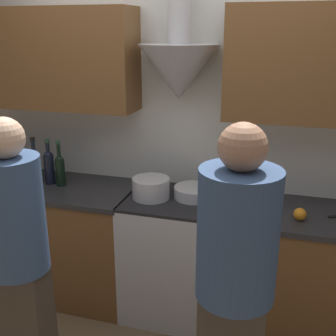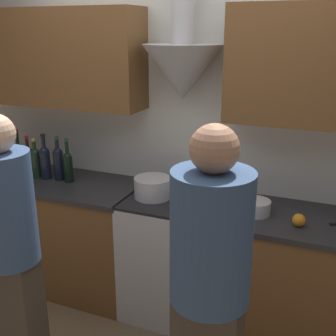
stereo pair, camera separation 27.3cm
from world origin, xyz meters
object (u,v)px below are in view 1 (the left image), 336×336
(wine_bottle_6, at_px, (35,165))
(mixing_bowl, at_px, (194,192))
(stove_range, at_px, (172,255))
(wine_bottle_4, at_px, (17,164))
(person_foreground_left, at_px, (19,259))
(person_foreground_right, at_px, (234,293))
(stock_pot, at_px, (151,188))
(wine_bottle_5, at_px, (24,165))
(wine_bottle_8, at_px, (60,169))
(wine_bottle_7, at_px, (49,166))
(orange_fruit, at_px, (300,214))
(wine_bottle_3, at_px, (6,161))
(saucepan, at_px, (256,203))

(wine_bottle_6, xyz_separation_m, mixing_bowl, (1.21, 0.05, -0.11))
(stove_range, height_order, wine_bottle_4, wine_bottle_4)
(person_foreground_left, height_order, person_foreground_right, person_foreground_right)
(wine_bottle_4, relative_size, stock_pot, 1.24)
(wine_bottle_5, distance_m, wine_bottle_8, 0.30)
(wine_bottle_7, distance_m, person_foreground_left, 1.13)
(wine_bottle_4, bearing_deg, wine_bottle_6, -6.39)
(wine_bottle_7, bearing_deg, wine_bottle_6, -169.57)
(wine_bottle_7, relative_size, person_foreground_left, 0.21)
(stove_range, distance_m, stock_pot, 0.53)
(mixing_bowl, height_order, person_foreground_left, person_foreground_left)
(wine_bottle_6, bearing_deg, orange_fruit, -3.49)
(wine_bottle_4, xyz_separation_m, wine_bottle_5, (0.08, -0.02, -0.00))
(wine_bottle_4, distance_m, person_foreground_left, 1.27)
(wine_bottle_4, height_order, wine_bottle_8, wine_bottle_8)
(wine_bottle_4, bearing_deg, wine_bottle_3, 178.93)
(wine_bottle_5, distance_m, mixing_bowl, 1.31)
(wine_bottle_4, relative_size, person_foreground_right, 0.19)
(wine_bottle_4, bearing_deg, wine_bottle_5, -13.23)
(wine_bottle_6, relative_size, orange_fruit, 4.57)
(wine_bottle_3, xyz_separation_m, saucepan, (1.91, -0.06, -0.10))
(stove_range, bearing_deg, wine_bottle_5, -179.79)
(person_foreground_right, bearing_deg, saucepan, 90.06)
(mixing_bowl, bearing_deg, wine_bottle_7, -178.31)
(saucepan, bearing_deg, person_foreground_left, -137.97)
(wine_bottle_5, distance_m, wine_bottle_7, 0.20)
(stock_pot, height_order, saucepan, stock_pot)
(stove_range, relative_size, wine_bottle_7, 2.61)
(wine_bottle_6, distance_m, wine_bottle_7, 0.11)
(stock_pot, relative_size, orange_fruit, 3.31)
(mixing_bowl, height_order, saucepan, saucepan)
(stock_pot, bearing_deg, wine_bottle_7, 176.47)
(wine_bottle_3, relative_size, wine_bottle_5, 1.15)
(saucepan, bearing_deg, wine_bottle_5, 178.77)
(wine_bottle_7, xyz_separation_m, person_foreground_right, (1.53, -1.04, -0.11))
(wine_bottle_5, relative_size, saucepan, 1.63)
(stock_pot, xyz_separation_m, person_foreground_left, (-0.37, -0.98, -0.06))
(stove_range, bearing_deg, wine_bottle_3, 179.27)
(orange_fruit, bearing_deg, stove_range, 171.83)
(wine_bottle_3, distance_m, mixing_bowl, 1.48)
(wine_bottle_5, relative_size, orange_fruit, 4.03)
(wine_bottle_6, xyz_separation_m, saucepan, (1.64, -0.04, -0.10))
(orange_fruit, distance_m, person_foreground_left, 1.63)
(stove_range, xyz_separation_m, wine_bottle_7, (-0.96, 0.02, 0.59))
(stock_pot, distance_m, orange_fruit, 0.99)
(wine_bottle_6, relative_size, saucepan, 1.85)
(stove_range, xyz_separation_m, wine_bottle_8, (-0.86, 0.00, 0.58))
(person_foreground_left, bearing_deg, wine_bottle_6, 118.65)
(wine_bottle_3, distance_m, wine_bottle_7, 0.38)
(wine_bottle_3, xyz_separation_m, mixing_bowl, (1.48, 0.03, -0.10))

